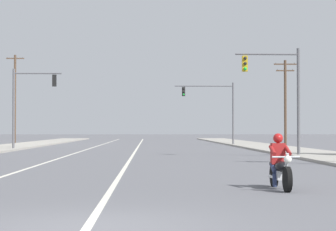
# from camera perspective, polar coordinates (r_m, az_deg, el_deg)

# --- Properties ---
(ground_plane) EXTENTS (400.00, 400.00, 0.00)m
(ground_plane) POSITION_cam_1_polar(r_m,az_deg,el_deg) (10.65, -6.77, -9.66)
(ground_plane) COLOR #5B5B60
(lane_stripe_center) EXTENTS (0.16, 100.00, 0.01)m
(lane_stripe_center) POSITION_cam_1_polar(r_m,az_deg,el_deg) (55.53, -2.71, -2.85)
(lane_stripe_center) COLOR beige
(lane_stripe_center) RESTS_ON ground
(lane_stripe_left) EXTENTS (0.16, 100.00, 0.01)m
(lane_stripe_left) POSITION_cam_1_polar(r_m,az_deg,el_deg) (55.73, -6.69, -2.84)
(lane_stripe_left) COLOR beige
(lane_stripe_left) RESTS_ON ground
(sidewalk_kerb_right) EXTENTS (4.40, 110.00, 0.14)m
(sidewalk_kerb_right) POSITION_cam_1_polar(r_m,az_deg,el_deg) (51.50, 9.55, -2.88)
(sidewalk_kerb_right) COLOR #9E998E
(sidewalk_kerb_right) RESTS_ON ground
(motorcycle_with_rider) EXTENTS (0.70, 2.19, 1.46)m
(motorcycle_with_rider) POSITION_cam_1_polar(r_m,az_deg,el_deg) (17.21, 9.83, -4.47)
(motorcycle_with_rider) COLOR black
(motorcycle_with_rider) RESTS_ON ground
(traffic_signal_near_right) EXTENTS (3.71, 0.39, 6.20)m
(traffic_signal_near_right) POSITION_cam_1_polar(r_m,az_deg,el_deg) (37.34, 9.91, 2.55)
(traffic_signal_near_right) COLOR #56565B
(traffic_signal_near_right) RESTS_ON ground
(traffic_signal_near_left) EXTENTS (3.73, 0.37, 6.20)m
(traffic_signal_near_left) POSITION_cam_1_polar(r_m,az_deg,el_deg) (50.48, -12.31, 1.58)
(traffic_signal_near_left) COLOR #56565B
(traffic_signal_near_left) RESTS_ON ground
(traffic_signal_mid_right) EXTENTS (5.86, 0.41, 6.20)m
(traffic_signal_mid_right) POSITION_cam_1_polar(r_m,az_deg,el_deg) (63.88, 4.24, 1.09)
(traffic_signal_mid_right) COLOR #56565B
(traffic_signal_mid_right) RESTS_ON ground
(utility_pole_right_far) EXTENTS (2.27, 0.26, 8.51)m
(utility_pole_right_far) POSITION_cam_1_polar(r_m,az_deg,el_deg) (65.72, 10.30, 1.43)
(utility_pole_right_far) COLOR #4C3828
(utility_pole_right_far) RESTS_ON ground
(utility_pole_left_far) EXTENTS (2.04, 0.26, 10.12)m
(utility_pole_left_far) POSITION_cam_1_polar(r_m,az_deg,el_deg) (76.06, -13.34, 1.58)
(utility_pole_left_far) COLOR #4C3828
(utility_pole_left_far) RESTS_ON ground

